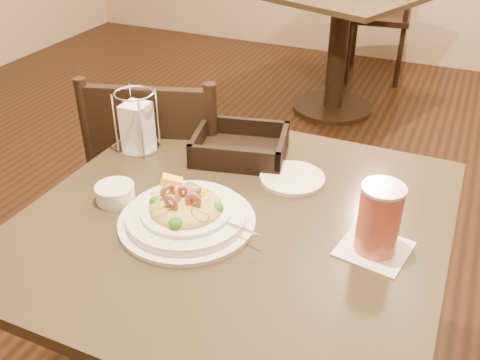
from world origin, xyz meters
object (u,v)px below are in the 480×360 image
at_px(background_table, 340,30).
at_px(dining_chair_near, 166,190).
at_px(bread_basket, 240,148).
at_px(napkin_caddy, 137,125).
at_px(dining_chair_far, 380,11).
at_px(main_table, 237,295).
at_px(pasta_bowl, 186,213).
at_px(side_plate, 292,178).
at_px(butter_ramekin, 115,193).
at_px(drink_glass, 379,220).

height_order(background_table, dining_chair_near, dining_chair_near).
relative_size(bread_basket, napkin_caddy, 1.65).
height_order(dining_chair_near, dining_chair_far, same).
distance_m(background_table, dining_chair_near, 1.97).
bearing_deg(bread_basket, main_table, -67.85).
bearing_deg(pasta_bowl, dining_chair_near, 127.21).
distance_m(dining_chair_near, side_plate, 0.59).
relative_size(background_table, bread_basket, 4.22).
xyz_separation_m(dining_chair_far, butter_ramekin, (-0.03, -3.07, 0.29)).
relative_size(napkin_caddy, side_plate, 1.04).
relative_size(background_table, side_plate, 7.21).
relative_size(side_plate, butter_ramekin, 1.78).
height_order(dining_chair_near, bread_basket, dining_chair_near).
bearing_deg(side_plate, main_table, -108.58).
distance_m(main_table, background_table, 2.37).
xyz_separation_m(drink_glass, napkin_caddy, (-0.67, 0.17, -0.00)).
distance_m(drink_glass, napkin_caddy, 0.70).
height_order(drink_glass, side_plate, drink_glass).
height_order(bread_basket, napkin_caddy, napkin_caddy).
relative_size(main_table, butter_ramekin, 10.00).
bearing_deg(dining_chair_far, drink_glass, 93.89).
bearing_deg(bread_basket, side_plate, -20.36).
bearing_deg(bread_basket, background_table, 97.13).
bearing_deg(dining_chair_near, bread_basket, 141.63).
distance_m(background_table, dining_chair_far, 0.68).
bearing_deg(background_table, pasta_bowl, -83.40).
xyz_separation_m(bread_basket, side_plate, (0.17, -0.06, -0.02)).
bearing_deg(bread_basket, pasta_bowl, -86.85).
bearing_deg(napkin_caddy, dining_chair_near, 106.15).
bearing_deg(pasta_bowl, side_plate, 60.38).
xyz_separation_m(napkin_caddy, butter_ramekin, (0.09, -0.24, -0.05)).
bearing_deg(drink_glass, pasta_bowl, -169.13).
height_order(bread_basket, side_plate, bread_basket).
xyz_separation_m(dining_chair_far, pasta_bowl, (0.16, -3.08, 0.30)).
height_order(main_table, drink_glass, drink_glass).
height_order(dining_chair_far, bread_basket, dining_chair_far).
xyz_separation_m(main_table, butter_ramekin, (-0.28, -0.06, 0.26)).
bearing_deg(butter_ramekin, drink_glass, 6.16).
bearing_deg(background_table, side_plate, -78.72).
distance_m(dining_chair_far, side_plate, 2.85).
relative_size(main_table, background_table, 0.78).
relative_size(napkin_caddy, butter_ramekin, 1.85).
xyz_separation_m(pasta_bowl, side_plate, (0.15, 0.26, -0.02)).
height_order(dining_chair_far, napkin_caddy, napkin_caddy).
height_order(napkin_caddy, butter_ramekin, napkin_caddy).
relative_size(background_table, butter_ramekin, 12.88).
xyz_separation_m(dining_chair_far, side_plate, (0.31, -2.82, 0.27)).
bearing_deg(pasta_bowl, bread_basket, 93.15).
relative_size(pasta_bowl, bread_basket, 1.20).
distance_m(dining_chair_near, napkin_caddy, 0.40).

